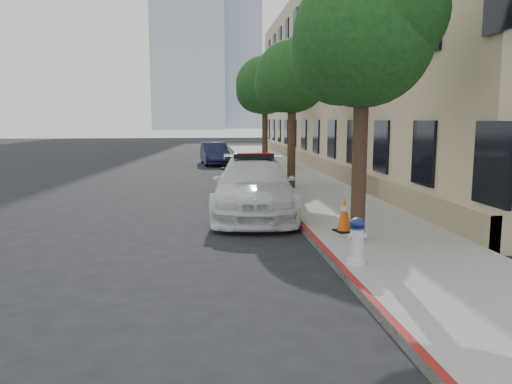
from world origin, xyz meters
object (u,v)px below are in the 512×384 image
object	(u,v)px
police_car	(254,187)
fire_hydrant	(357,241)
parked_car_far	(214,154)
traffic_cone	(344,215)
parked_car_mid	(245,173)

from	to	relation	value
police_car	fire_hydrant	size ratio (longest dim) A/B	6.87
police_car	parked_car_far	bearing A→B (deg)	97.68
parked_car_far	police_car	bearing A→B (deg)	-92.44
fire_hydrant	traffic_cone	xyz separation A→B (m)	(0.48, 2.47, -0.02)
parked_car_far	traffic_cone	distance (m)	18.66
police_car	parked_car_far	xyz separation A→B (m)	(-0.76, 15.59, -0.14)
police_car	parked_car_mid	distance (m)	4.22
police_car	traffic_cone	distance (m)	3.39
police_car	fire_hydrant	xyz separation A→B (m)	(1.25, -5.37, -0.24)
police_car	parked_car_far	distance (m)	15.61
fire_hydrant	traffic_cone	world-z (taller)	fire_hydrant
parked_car_mid	traffic_cone	size ratio (longest dim) A/B	5.46
parked_car_mid	fire_hydrant	world-z (taller)	parked_car_mid
parked_car_far	traffic_cone	world-z (taller)	parked_car_far
parked_car_mid	fire_hydrant	size ratio (longest dim) A/B	5.16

